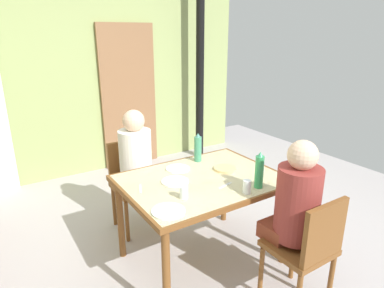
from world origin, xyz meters
The scene contains 19 objects.
ground_plane centered at (0.00, 0.00, 0.00)m, with size 6.68×6.68×0.00m, color #B7B0B3.
wall_back centered at (0.00, 2.57, 1.32)m, with size 4.68×0.10×2.65m, color #9BAC68.
door_wooden centered at (0.56, 2.49, 1.00)m, with size 0.80×0.05×2.00m, color #8B603F.
stove_pipe_column centered at (1.59, 2.22, 1.32)m, with size 0.12×0.12×2.65m, color black.
dining_table centered at (0.17, 0.07, 0.68)m, with size 1.26×0.96×0.76m.
chair_near_diner centered at (0.47, -0.76, 0.50)m, with size 0.40×0.40×0.87m.
chair_far_diner centered at (-0.10, 0.90, 0.50)m, with size 0.40×0.40×0.87m.
person_near_diner centered at (0.47, -0.63, 0.78)m, with size 0.30×0.37×0.77m.
person_far_diner centered at (-0.10, 0.76, 0.78)m, with size 0.30×0.37×0.77m.
water_bottle_green_near centered at (0.43, -0.29, 0.89)m, with size 0.07×0.07×0.28m.
water_bottle_green_far centered at (0.35, 0.41, 0.88)m, with size 0.07×0.07×0.26m.
dinner_plate_near_left centered at (-0.05, 0.13, 0.77)m, with size 0.22×0.22×0.01m, color white.
dinner_plate_near_right centered at (-0.32, -0.25, 0.77)m, with size 0.22×0.22×0.01m, color white.
dinner_plate_far_center centered at (0.10, 0.34, 0.77)m, with size 0.21×0.21×0.01m, color white.
drinking_glass_by_near_diner centered at (0.30, -0.32, 0.81)m, with size 0.06×0.06×0.10m, color silver.
drinking_glass_by_far_diner centered at (-0.13, -0.14, 0.80)m, with size 0.06×0.06×0.09m, color silver.
bread_plate_sliced centered at (0.43, 0.11, 0.77)m, with size 0.19×0.19×0.02m, color #DBB77A.
cutlery_knife_near centered at (0.24, -0.14, 0.76)m, with size 0.15×0.02×0.00m, color silver.
cutlery_fork_near centered at (-0.33, 0.16, 0.76)m, with size 0.15×0.02×0.00m, color silver.
Camera 1 is at (-1.23, -1.96, 1.87)m, focal length 31.36 mm.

